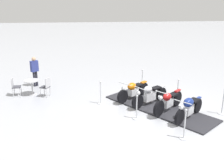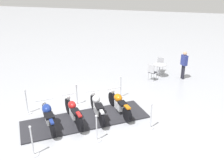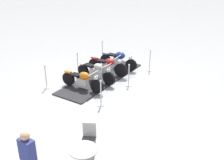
# 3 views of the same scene
# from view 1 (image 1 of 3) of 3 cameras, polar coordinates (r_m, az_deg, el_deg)

# --- Properties ---
(ground_plane) EXTENTS (80.00, 80.00, 0.00)m
(ground_plane) POSITION_cam_1_polar(r_m,az_deg,el_deg) (12.26, 9.83, -5.97)
(ground_plane) COLOR #A8AAB2
(display_platform) EXTENTS (4.51, 5.09, 0.06)m
(display_platform) POSITION_cam_1_polar(r_m,az_deg,el_deg) (12.25, 9.84, -5.85)
(display_platform) COLOR #28282D
(display_platform) RESTS_ON ground_plane
(motorcycle_copper) EXTENTS (1.74, 1.50, 0.91)m
(motorcycle_copper) POSITION_cam_1_polar(r_m,az_deg,el_deg) (12.93, 4.48, -2.15)
(motorcycle_copper) COLOR black
(motorcycle_copper) RESTS_ON display_platform
(motorcycle_chrome) EXTENTS (1.88, 1.32, 0.94)m
(motorcycle_chrome) POSITION_cam_1_polar(r_m,az_deg,el_deg) (12.32, 7.97, -3.10)
(motorcycle_chrome) COLOR black
(motorcycle_chrome) RESTS_ON display_platform
(motorcycle_maroon) EXTENTS (1.68, 1.57, 1.01)m
(motorcycle_maroon) POSITION_cam_1_polar(r_m,az_deg,el_deg) (11.78, 11.86, -4.36)
(motorcycle_maroon) COLOR black
(motorcycle_maroon) RESTS_ON display_platform
(motorcycle_navy) EXTENTS (1.66, 1.50, 0.91)m
(motorcycle_navy) POSITION_cam_1_polar(r_m,az_deg,el_deg) (11.27, 16.05, -5.53)
(motorcycle_navy) COLOR black
(motorcycle_navy) RESTS_ON display_platform
(stanchion_left_mid) EXTENTS (0.35, 0.35, 1.06)m
(stanchion_left_mid) POSITION_cam_1_polar(r_m,az_deg,el_deg) (13.30, 13.76, -2.82)
(stanchion_left_mid) COLOR silver
(stanchion_left_mid) RESTS_ON ground_plane
(stanchion_left_rear) EXTENTS (0.32, 0.32, 1.15)m
(stanchion_left_rear) POSITION_cam_1_polar(r_m,az_deg,el_deg) (12.34, 22.46, -5.06)
(stanchion_left_rear) COLOR silver
(stanchion_left_rear) RESTS_ON ground_plane
(stanchion_left_front) EXTENTS (0.30, 0.30, 1.10)m
(stanchion_left_front) POSITION_cam_1_polar(r_m,az_deg,el_deg) (14.50, 6.42, -0.41)
(stanchion_left_front) COLOR silver
(stanchion_left_front) RESTS_ON ground_plane
(stanchion_right_rear) EXTENTS (0.32, 0.32, 1.14)m
(stanchion_right_rear) POSITION_cam_1_polar(r_m,az_deg,el_deg) (9.88, 15.15, -9.98)
(stanchion_right_rear) COLOR silver
(stanchion_right_rear) RESTS_ON ground_plane
(stanchion_right_mid) EXTENTS (0.33, 0.33, 1.05)m
(stanchion_right_mid) POSITION_cam_1_polar(r_m,az_deg,el_deg) (11.05, 5.25, -6.62)
(stanchion_right_mid) COLOR silver
(stanchion_right_mid) RESTS_ON ground_plane
(stanchion_right_front) EXTENTS (0.29, 0.29, 1.11)m
(stanchion_right_front) POSITION_cam_1_polar(r_m,az_deg,el_deg) (12.47, -2.45, -3.33)
(stanchion_right_front) COLOR silver
(stanchion_right_front) RESTS_ON ground_plane
(cafe_table) EXTENTS (0.77, 0.77, 0.77)m
(cafe_table) POSITION_cam_1_polar(r_m,az_deg,el_deg) (14.10, -16.68, -0.78)
(cafe_table) COLOR #B7B7BC
(cafe_table) RESTS_ON ground_plane
(cafe_chair_near_table) EXTENTS (0.43, 0.43, 0.92)m
(cafe_chair_near_table) POSITION_cam_1_polar(r_m,az_deg,el_deg) (14.25, -19.94, -1.13)
(cafe_chair_near_table) COLOR #B7B7BC
(cafe_chair_near_table) RESTS_ON ground_plane
(cafe_chair_across_table) EXTENTS (0.53, 0.53, 0.98)m
(cafe_chair_across_table) POSITION_cam_1_polar(r_m,az_deg,el_deg) (13.65, -13.85, -1.22)
(cafe_chair_across_table) COLOR #B7B7BC
(cafe_chair_across_table) RESTS_ON ground_plane
(bystander_person) EXTENTS (0.45, 0.41, 1.66)m
(bystander_person) POSITION_cam_1_polar(r_m,az_deg,el_deg) (15.28, -16.16, 2.30)
(bystander_person) COLOR #23232D
(bystander_person) RESTS_ON ground_plane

